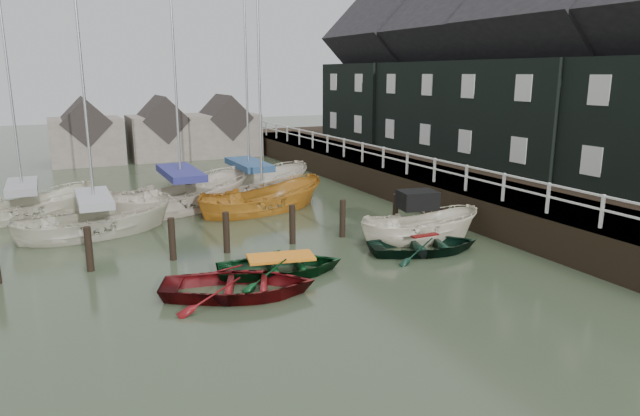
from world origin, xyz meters
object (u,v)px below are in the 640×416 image
sailboat_b (183,208)px  sailboat_d (250,194)px  sailboat_a (97,232)px  rowboat_dkgreen (424,252)px  sailboat_e (26,217)px  sailboat_c (262,210)px  motorboat (419,239)px  rowboat_green (281,274)px  rowboat_red (239,295)px

sailboat_b → sailboat_d: (3.63, 1.46, 0.00)m
sailboat_a → rowboat_dkgreen: bearing=-136.1°
sailboat_a → sailboat_e: bearing=22.8°
rowboat_dkgreen → sailboat_c: (-2.90, 8.04, 0.01)m
rowboat_dkgreen → sailboat_b: 11.49m
motorboat → sailboat_a: size_ratio=0.43×
rowboat_dkgreen → sailboat_c: size_ratio=0.37×
sailboat_a → sailboat_c: (6.92, 0.91, -0.05)m
rowboat_green → sailboat_a: (-4.63, 7.07, 0.07)m
rowboat_green → rowboat_dkgreen: bearing=-79.4°
sailboat_b → sailboat_a: bearing=103.1°
sailboat_c → motorboat: bearing=-165.4°
rowboat_red → motorboat: bearing=-52.4°
motorboat → sailboat_b: (-6.63, 8.61, -0.03)m
rowboat_dkgreen → sailboat_c: sailboat_c is taller
motorboat → sailboat_c: (-3.50, 6.87, -0.08)m
sailboat_d → sailboat_e: 9.89m
sailboat_d → sailboat_e: bearing=79.7°
rowboat_dkgreen → sailboat_c: 8.55m
sailboat_b → sailboat_c: sailboat_b is taller
motorboat → sailboat_d: 10.51m
sailboat_d → sailboat_c: bearing=159.3°
rowboat_green → sailboat_b: sailboat_b is taller
motorboat → sailboat_b: 10.87m
rowboat_red → sailboat_a: bearing=41.5°
rowboat_green → sailboat_c: (2.29, 7.98, 0.01)m
rowboat_red → sailboat_c: (3.94, 9.04, 0.01)m
rowboat_red → sailboat_d: sailboat_d is taller
motorboat → sailboat_c: 7.71m
motorboat → sailboat_e: (-12.90, 9.80, -0.03)m
sailboat_b → sailboat_c: 3.58m
rowboat_green → sailboat_e: sailboat_e is taller
rowboat_dkgreen → motorboat: (0.60, 1.17, 0.09)m
sailboat_b → sailboat_c: size_ratio=1.07×
rowboat_dkgreen → sailboat_a: (-9.81, 7.13, 0.07)m
motorboat → sailboat_d: sailboat_d is taller
sailboat_d → motorboat: bearing=-175.3°
rowboat_green → sailboat_b: 9.76m
motorboat → sailboat_a: bearing=70.4°
sailboat_e → sailboat_d: bearing=-105.5°
rowboat_green → sailboat_d: sailboat_d is taller
rowboat_dkgreen → motorboat: size_ratio=0.81×
sailboat_c → sailboat_d: 3.24m
rowboat_red → sailboat_a: (-2.98, 8.13, 0.07)m
rowboat_green → sailboat_b: (-0.84, 9.72, 0.06)m
sailboat_a → sailboat_b: sailboat_a is taller
sailboat_a → sailboat_b: size_ratio=0.99×
sailboat_b → motorboat: bearing=-164.3°
rowboat_dkgreen → sailboat_a: size_ratio=0.35×
sailboat_c → sailboat_b: bearing=48.6°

